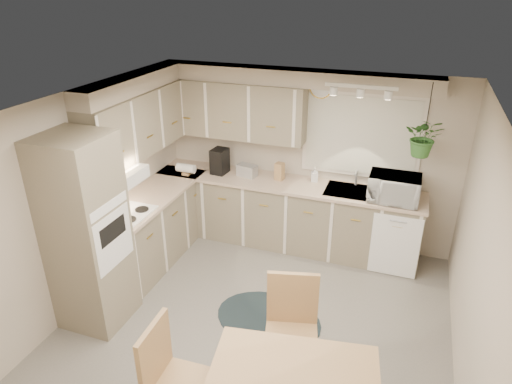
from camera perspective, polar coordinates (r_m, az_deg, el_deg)
floor at (r=5.12m, az=-0.23°, el=-16.66°), size 4.20×4.20×0.00m
ceiling at (r=3.94m, az=-0.29°, el=10.31°), size 4.20×4.20×0.00m
wall_back at (r=6.23m, az=6.30°, el=4.25°), size 4.00×0.04×2.40m
wall_left at (r=5.35m, az=-20.87°, el=-1.02°), size 0.04×4.20×2.40m
wall_right at (r=4.27m, az=26.23°, el=-8.96°), size 0.04×4.20×2.40m
base_cab_left at (r=6.13m, az=-12.55°, el=-4.35°), size 0.60×1.85×0.90m
base_cab_back at (r=6.32m, az=3.58°, el=-2.79°), size 3.60×0.60×0.90m
counter_left at (r=5.92m, az=-12.89°, el=-0.40°), size 0.64×1.89×0.04m
counter_back at (r=6.11m, az=3.67°, el=1.06°), size 3.64×0.64×0.04m
oven_stack at (r=4.97m, az=-20.38°, el=-4.94°), size 0.65×0.65×2.10m
wall_oven_face at (r=4.78m, az=-17.38°, el=-5.68°), size 0.02×0.56×0.58m
upper_cab_left at (r=5.77m, az=-14.26°, el=8.44°), size 0.35×2.00×0.75m
upper_cab_back at (r=6.17m, az=-3.00°, el=10.26°), size 2.00×0.35×0.75m
soffit_left at (r=5.67m, az=-14.99°, el=13.05°), size 0.30×2.00×0.20m
soffit_back at (r=5.84m, az=4.50°, el=14.14°), size 3.60×0.30×0.20m
cooktop at (r=5.48m, az=-15.94°, el=-2.63°), size 0.52×0.58×0.02m
range_hood at (r=5.30m, az=-16.69°, el=1.77°), size 0.40×0.60×0.14m
window_blinds at (r=5.97m, az=13.00°, el=6.86°), size 1.40×0.02×1.00m
window_frame at (r=5.98m, az=13.01°, el=6.89°), size 1.50×0.02×1.10m
sink at (r=5.97m, az=12.01°, el=-0.28°), size 0.70×0.48×0.10m
dishwasher_front at (r=5.89m, az=16.93°, el=-6.52°), size 0.58×0.02×0.83m
track_light_bar at (r=5.28m, az=13.00°, el=12.74°), size 0.80×0.04×0.04m
wall_clock at (r=5.90m, az=8.14°, el=12.89°), size 0.30×0.03×0.30m
chair_left at (r=3.95m, az=-9.25°, el=-22.44°), size 0.50×0.50×1.02m
chair_back at (r=4.26m, az=4.41°, el=-17.61°), size 0.60×0.60×1.05m
braided_rug at (r=5.22m, az=1.56°, el=-15.54°), size 1.28×1.01×0.01m
microwave at (r=5.75m, az=16.90°, el=0.81°), size 0.60×0.33×0.41m
soap_bottle at (r=6.15m, az=7.30°, el=1.73°), size 0.14×0.21×0.09m
hanging_plant at (r=5.55m, az=20.21°, el=5.95°), size 0.44×0.49×0.36m
coffee_maker at (r=6.34m, az=-4.55°, el=3.87°), size 0.22×0.26×0.35m
toaster at (r=6.25m, az=-1.13°, el=2.71°), size 0.29×0.21×0.16m
knife_block at (r=6.13m, az=2.96°, el=2.59°), size 0.13×0.13×0.24m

